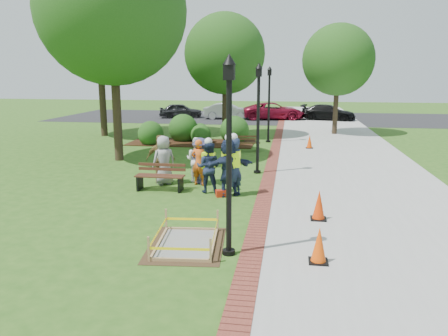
# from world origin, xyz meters

# --- Properties ---
(ground) EXTENTS (100.00, 100.00, 0.00)m
(ground) POSITION_xyz_m (0.00, 0.00, 0.00)
(ground) COLOR #285116
(ground) RESTS_ON ground
(sidewalk) EXTENTS (6.00, 60.00, 0.02)m
(sidewalk) POSITION_xyz_m (5.00, 10.00, 0.01)
(sidewalk) COLOR #9E9E99
(sidewalk) RESTS_ON ground
(brick_edging) EXTENTS (0.50, 60.00, 0.03)m
(brick_edging) POSITION_xyz_m (1.75, 10.00, 0.01)
(brick_edging) COLOR maroon
(brick_edging) RESTS_ON ground
(mulch_bed) EXTENTS (7.00, 3.00, 0.05)m
(mulch_bed) POSITION_xyz_m (-3.00, 12.00, 0.02)
(mulch_bed) COLOR #381E0F
(mulch_bed) RESTS_ON ground
(parking_lot) EXTENTS (36.00, 12.00, 0.01)m
(parking_lot) POSITION_xyz_m (0.00, 27.00, 0.00)
(parking_lot) COLOR black
(parking_lot) RESTS_ON ground
(wet_concrete_pad) EXTENTS (1.90, 2.44, 0.55)m
(wet_concrete_pad) POSITION_xyz_m (0.21, -2.64, 0.23)
(wet_concrete_pad) COLOR #47331E
(wet_concrete_pad) RESTS_ON ground
(bench_near) EXTENTS (1.65, 0.56, 0.89)m
(bench_near) POSITION_xyz_m (-1.78, 1.90, 0.28)
(bench_near) COLOR #542B1D
(bench_near) RESTS_ON ground
(bench_far) EXTENTS (1.50, 0.79, 0.77)m
(bench_far) POSITION_xyz_m (0.29, 9.80, 0.25)
(bench_far) COLOR #4D321A
(bench_far) RESTS_ON ground
(cone_front) EXTENTS (0.40, 0.40, 0.79)m
(cone_front) POSITION_xyz_m (3.16, -3.17, 0.38)
(cone_front) COLOR black
(cone_front) RESTS_ON ground
(cone_back) EXTENTS (0.42, 0.42, 0.83)m
(cone_back) POSITION_xyz_m (3.32, -0.39, 0.40)
(cone_back) COLOR black
(cone_back) RESTS_ON ground
(cone_far) EXTENTS (0.37, 0.37, 0.73)m
(cone_far) POSITION_xyz_m (3.50, 11.14, 0.35)
(cone_far) COLOR black
(cone_far) RESTS_ON ground
(toolbox) EXTENTS (0.50, 0.39, 0.22)m
(toolbox) POSITION_xyz_m (0.42, 1.47, 0.11)
(toolbox) COLOR #B1210D
(toolbox) RESTS_ON ground
(lamp_near) EXTENTS (0.28, 0.28, 4.26)m
(lamp_near) POSITION_xyz_m (1.25, -3.00, 2.48)
(lamp_near) COLOR black
(lamp_near) RESTS_ON ground
(lamp_mid) EXTENTS (0.28, 0.28, 4.26)m
(lamp_mid) POSITION_xyz_m (1.25, 5.00, 2.48)
(lamp_mid) COLOR black
(lamp_mid) RESTS_ON ground
(lamp_far) EXTENTS (0.28, 0.28, 4.26)m
(lamp_far) POSITION_xyz_m (1.25, 13.00, 2.48)
(lamp_far) COLOR black
(lamp_far) RESTS_ON ground
(tree_left) EXTENTS (6.38, 6.38, 9.70)m
(tree_left) POSITION_xyz_m (-5.17, 6.69, 6.50)
(tree_left) COLOR #3D2D1E
(tree_left) RESTS_ON ground
(tree_back) EXTENTS (4.86, 4.86, 7.44)m
(tree_back) POSITION_xyz_m (-1.57, 14.93, 5.00)
(tree_back) COLOR #3D2D1E
(tree_back) RESTS_ON ground
(tree_right) EXTENTS (4.48, 4.48, 6.93)m
(tree_right) POSITION_xyz_m (5.32, 17.08, 4.68)
(tree_right) COLOR #3D2D1E
(tree_right) RESTS_ON ground
(tree_far) EXTENTS (7.21, 7.21, 10.88)m
(tree_far) POSITION_xyz_m (-9.11, 14.05, 7.26)
(tree_far) COLOR #3D2D1E
(tree_far) RESTS_ON ground
(shrub_a) EXTENTS (1.41, 1.41, 1.41)m
(shrub_a) POSITION_xyz_m (-5.12, 11.13, 0.00)
(shrub_a) COLOR #1E4C15
(shrub_a) RESTS_ON ground
(shrub_b) EXTENTS (1.69, 1.69, 1.69)m
(shrub_b) POSITION_xyz_m (-3.66, 12.67, 0.00)
(shrub_b) COLOR #1E4C15
(shrub_b) RESTS_ON ground
(shrub_c) EXTENTS (1.15, 1.15, 1.15)m
(shrub_c) POSITION_xyz_m (-2.47, 11.98, 0.00)
(shrub_c) COLOR #1E4C15
(shrub_c) RESTS_ON ground
(shrub_d) EXTENTS (1.65, 1.65, 1.65)m
(shrub_d) POSITION_xyz_m (-0.63, 12.53, 0.00)
(shrub_d) COLOR #1E4C15
(shrub_d) RESTS_ON ground
(shrub_e) EXTENTS (1.08, 1.08, 1.08)m
(shrub_e) POSITION_xyz_m (-2.77, 13.17, 0.00)
(shrub_e) COLOR #1E4C15
(shrub_e) RESTS_ON ground
(casual_person_a) EXTENTS (0.66, 0.63, 1.74)m
(casual_person_a) POSITION_xyz_m (-1.88, 2.72, 0.87)
(casual_person_a) COLOR gray
(casual_person_a) RESTS_ON ground
(casual_person_b) EXTENTS (0.59, 0.46, 1.63)m
(casual_person_b) POSITION_xyz_m (-0.63, 2.81, 0.81)
(casual_person_b) COLOR orange
(casual_person_b) RESTS_ON ground
(casual_person_c) EXTENTS (0.60, 0.46, 1.64)m
(casual_person_c) POSITION_xyz_m (-0.82, 3.22, 0.82)
(casual_person_c) COLOR silver
(casual_person_c) RESTS_ON ground
(casual_person_d) EXTENTS (0.61, 0.45, 1.73)m
(casual_person_d) POSITION_xyz_m (-2.06, 2.94, 0.87)
(casual_person_d) COLOR brown
(casual_person_d) RESTS_ON ground
(casual_person_e) EXTENTS (0.63, 0.59, 1.66)m
(casual_person_e) POSITION_xyz_m (-0.58, 2.94, 0.83)
(casual_person_e) COLOR #3D3964
(casual_person_e) RESTS_ON ground
(hivis_worker_a) EXTENTS (0.71, 0.61, 2.02)m
(hivis_worker_a) POSITION_xyz_m (0.59, 1.59, 1.00)
(hivis_worker_a) COLOR #182B40
(hivis_worker_a) RESTS_ON ground
(hivis_worker_b) EXTENTS (0.69, 0.71, 2.04)m
(hivis_worker_b) POSITION_xyz_m (0.74, 1.64, 1.00)
(hivis_worker_b) COLOR #1C2449
(hivis_worker_b) RESTS_ON ground
(hivis_worker_c) EXTENTS (0.56, 0.38, 1.83)m
(hivis_worker_c) POSITION_xyz_m (-0.12, 1.91, 0.91)
(hivis_worker_c) COLOR #181D40
(hivis_worker_c) RESTS_ON ground
(parked_car_a) EXTENTS (2.83, 4.57, 1.39)m
(parked_car_a) POSITION_xyz_m (-7.13, 25.73, 0.00)
(parked_car_a) COLOR #28292B
(parked_car_a) RESTS_ON ground
(parked_car_b) EXTENTS (2.15, 4.59, 1.47)m
(parked_car_b) POSITION_xyz_m (-2.88, 25.31, 0.00)
(parked_car_b) COLOR #ABAAAF
(parked_car_b) RESTS_ON ground
(parked_car_c) EXTENTS (2.63, 5.00, 1.56)m
(parked_car_c) POSITION_xyz_m (1.04, 25.56, 0.00)
(parked_car_c) COLOR maroon
(parked_car_c) RESTS_ON ground
(parked_car_d) EXTENTS (2.77, 4.62, 1.41)m
(parked_car_d) POSITION_xyz_m (5.57, 25.70, 0.00)
(parked_car_d) COLOR black
(parked_car_d) RESTS_ON ground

